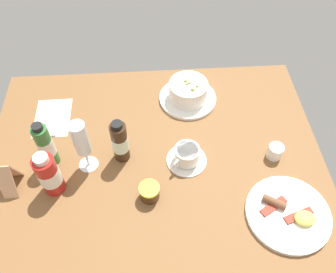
% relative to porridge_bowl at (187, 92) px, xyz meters
% --- Properties ---
extents(ground_plane, '(1.10, 0.84, 0.03)m').
position_rel_porridge_bowl_xyz_m(ground_plane, '(0.13, 0.25, -0.05)').
color(ground_plane, brown).
extents(porridge_bowl, '(0.21, 0.21, 0.09)m').
position_rel_porridge_bowl_xyz_m(porridge_bowl, '(0.00, 0.00, 0.00)').
color(porridge_bowl, white).
rests_on(porridge_bowl, ground_plane).
extents(cutlery_setting, '(0.13, 0.18, 0.01)m').
position_rel_porridge_bowl_xyz_m(cutlery_setting, '(0.49, 0.06, -0.04)').
color(cutlery_setting, white).
rests_on(cutlery_setting, ground_plane).
extents(coffee_cup, '(0.13, 0.13, 0.06)m').
position_rel_porridge_bowl_xyz_m(coffee_cup, '(0.03, 0.27, -0.01)').
color(coffee_cup, white).
rests_on(coffee_cup, ground_plane).
extents(creamer_jug, '(0.06, 0.05, 0.05)m').
position_rel_porridge_bowl_xyz_m(creamer_jug, '(-0.26, 0.27, -0.01)').
color(creamer_jug, white).
rests_on(creamer_jug, ground_plane).
extents(wine_glass, '(0.06, 0.06, 0.20)m').
position_rel_porridge_bowl_xyz_m(wine_glass, '(0.35, 0.27, 0.09)').
color(wine_glass, white).
rests_on(wine_glass, ground_plane).
extents(jam_jar, '(0.06, 0.06, 0.05)m').
position_rel_porridge_bowl_xyz_m(jam_jar, '(0.15, 0.39, -0.01)').
color(jam_jar, '#452915').
rests_on(jam_jar, ground_plane).
extents(sauce_bottle_red, '(0.07, 0.07, 0.17)m').
position_rel_porridge_bowl_xyz_m(sauce_bottle_red, '(0.44, 0.34, 0.04)').
color(sauce_bottle_red, '#B21E19').
rests_on(sauce_bottle_red, ground_plane).
extents(sauce_bottle_green, '(0.05, 0.05, 0.18)m').
position_rel_porridge_bowl_xyz_m(sauce_bottle_green, '(0.47, 0.24, 0.04)').
color(sauce_bottle_green, '#337233').
rests_on(sauce_bottle_green, ground_plane).
extents(sauce_bottle_brown, '(0.05, 0.05, 0.17)m').
position_rel_porridge_bowl_xyz_m(sauce_bottle_brown, '(0.24, 0.24, 0.04)').
color(sauce_bottle_brown, '#382314').
rests_on(sauce_bottle_brown, ground_plane).
extents(breakfast_plate, '(0.25, 0.25, 0.04)m').
position_rel_porridge_bowl_xyz_m(breakfast_plate, '(-0.25, 0.48, -0.03)').
color(breakfast_plate, white).
rests_on(breakfast_plate, ground_plane).
extents(menu_card, '(0.05, 0.08, 0.11)m').
position_rel_porridge_bowl_xyz_m(menu_card, '(0.57, 0.33, 0.02)').
color(menu_card, tan).
rests_on(menu_card, ground_plane).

